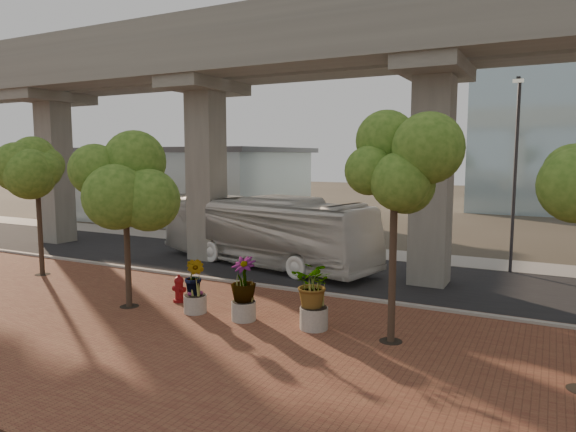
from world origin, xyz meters
The scene contains 17 objects.
ground centered at (0.00, 0.00, 0.00)m, with size 160.00×160.00×0.00m, color #3A352A.
brick_plaza centered at (0.00, -8.00, 0.03)m, with size 70.00×13.00×0.06m, color brown.
asphalt_road centered at (0.00, 2.00, 0.02)m, with size 90.00×8.00×0.04m, color black.
curb_strip centered at (0.00, -2.00, 0.08)m, with size 70.00×0.25×0.16m, color gray.
far_sidewalk centered at (0.00, 7.50, 0.03)m, with size 90.00×3.00×0.06m, color gray.
transit_viaduct centered at (0.00, 2.00, 7.29)m, with size 72.00×5.60×12.40m.
station_pavilion centered at (-20.00, 16.00, 3.22)m, with size 23.00×13.00×6.30m.
transit_bus centered at (-2.50, 2.02, 1.79)m, with size 3.01×12.81×3.57m, color silver.
fire_hydrant centered at (-1.90, -5.45, 0.57)m, with size 0.53×0.47×1.05m.
planter_front centered at (4.00, -5.90, 1.43)m, with size 2.05×2.05×2.25m.
planter_right centered at (1.50, -6.19, 1.38)m, with size 2.05×2.05×2.19m.
planter_left centered at (-0.50, -6.28, 1.27)m, with size 1.82×1.82×2.00m.
street_tree_far_west centered at (-10.59, -4.85, 5.02)m, with size 3.55×3.55×6.60m.
street_tree_near_west centered at (-3.16, -6.81, 4.67)m, with size 3.67×3.67×6.31m.
street_tree_near_east centered at (6.55, -5.87, 5.26)m, with size 3.46×3.46×6.80m.
streetlamp_west centered at (-9.82, 7.39, 4.91)m, with size 0.42×1.22×8.41m.
streetlamp_east centered at (9.05, 5.86, 5.33)m, with size 0.45×1.32×9.13m.
Camera 1 is at (10.67, -20.64, 5.68)m, focal length 32.00 mm.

